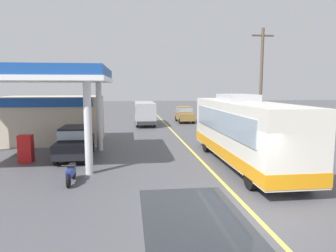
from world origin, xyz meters
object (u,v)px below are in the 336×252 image
(motorcycle_parked_forecourt, at_px, (71,173))
(car_trailing_behind_bus, at_px, (184,113))
(pedestrian_near_pump, at_px, (64,141))
(minibus_opposing_lane, at_px, (145,111))
(coach_bus_main, at_px, (243,132))
(car_at_pump, at_px, (75,141))

(motorcycle_parked_forecourt, xyz_separation_m, car_trailing_behind_bus, (8.83, 21.83, 0.57))
(motorcycle_parked_forecourt, xyz_separation_m, pedestrian_near_pump, (-1.36, 5.16, 0.49))
(minibus_opposing_lane, xyz_separation_m, motorcycle_parked_forecourt, (-4.12, -19.74, -1.03))
(minibus_opposing_lane, distance_m, motorcycle_parked_forecourt, 20.19)
(pedestrian_near_pump, bearing_deg, coach_bus_main, -17.27)
(car_at_pump, distance_m, car_trailing_behind_bus, 19.52)
(motorcycle_parked_forecourt, height_order, car_trailing_behind_bus, car_trailing_behind_bus)
(pedestrian_near_pump, bearing_deg, motorcycle_parked_forecourt, -75.30)
(minibus_opposing_lane, bearing_deg, motorcycle_parked_forecourt, -101.80)
(car_at_pump, height_order, minibus_opposing_lane, minibus_opposing_lane)
(car_at_pump, relative_size, motorcycle_parked_forecourt, 2.33)
(pedestrian_near_pump, distance_m, car_trailing_behind_bus, 19.54)
(car_at_pump, bearing_deg, minibus_opposing_lane, 72.43)
(pedestrian_near_pump, bearing_deg, car_trailing_behind_bus, 58.57)
(pedestrian_near_pump, relative_size, car_trailing_behind_bus, 0.40)
(car_at_pump, distance_m, pedestrian_near_pump, 0.84)
(car_at_pump, height_order, motorcycle_parked_forecourt, car_at_pump)
(coach_bus_main, xyz_separation_m, car_trailing_behind_bus, (0.41, 19.71, -0.71))
(motorcycle_parked_forecourt, bearing_deg, car_at_pump, 97.44)
(coach_bus_main, height_order, car_at_pump, coach_bus_main)
(car_at_pump, bearing_deg, pedestrian_near_pump, 150.85)
(coach_bus_main, relative_size, motorcycle_parked_forecourt, 6.13)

